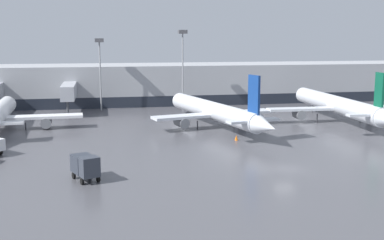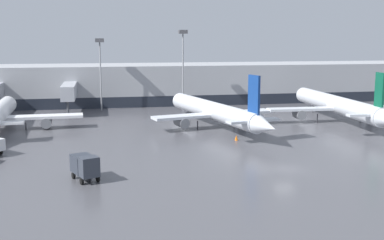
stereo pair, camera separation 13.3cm
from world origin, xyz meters
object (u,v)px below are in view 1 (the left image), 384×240
object	(u,v)px
apron_light_mast_4	(100,52)
service_truck_1	(85,165)
traffic_cone_0	(236,138)
apron_light_mast_1	(183,46)
parked_jet_3	(214,111)
parked_jet_0	(338,105)

from	to	relation	value
apron_light_mast_4	service_truck_1	bearing A→B (deg)	-92.14
traffic_cone_0	apron_light_mast_1	world-z (taller)	apron_light_mast_1
parked_jet_3	traffic_cone_0	distance (m)	11.08
parked_jet_3	apron_light_mast_1	bearing A→B (deg)	-9.29
traffic_cone_0	parked_jet_0	bearing A→B (deg)	28.69
service_truck_1	apron_light_mast_4	xyz separation A→B (m)	(1.93, 51.63, 10.51)
traffic_cone_0	apron_light_mast_4	xyz separation A→B (m)	(-19.66, 34.87, 11.77)
parked_jet_0	parked_jet_3	distance (m)	23.50
parked_jet_0	service_truck_1	size ratio (longest dim) A/B	8.69
service_truck_1	traffic_cone_0	bearing A→B (deg)	105.71
service_truck_1	apron_light_mast_1	xyz separation A→B (m)	(19.17, 49.91, 11.75)
traffic_cone_0	apron_light_mast_4	size ratio (longest dim) A/B	0.05
parked_jet_0	service_truck_1	xyz separation A→B (m)	(-44.23, -29.15, -1.40)
apron_light_mast_1	parked_jet_3	bearing A→B (deg)	-85.87
apron_light_mast_1	apron_light_mast_4	xyz separation A→B (m)	(-17.24, 1.72, -1.24)
traffic_cone_0	apron_light_mast_1	xyz separation A→B (m)	(-2.41, 33.15, 13.01)
service_truck_1	traffic_cone_0	world-z (taller)	service_truck_1
apron_light_mast_1	apron_light_mast_4	distance (m)	17.37
parked_jet_0	parked_jet_3	world-z (taller)	parked_jet_0
parked_jet_0	apron_light_mast_1	distance (m)	34.15
apron_light_mast_1	service_truck_1	bearing A→B (deg)	-111.02
apron_light_mast_1	traffic_cone_0	bearing A→B (deg)	-85.84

